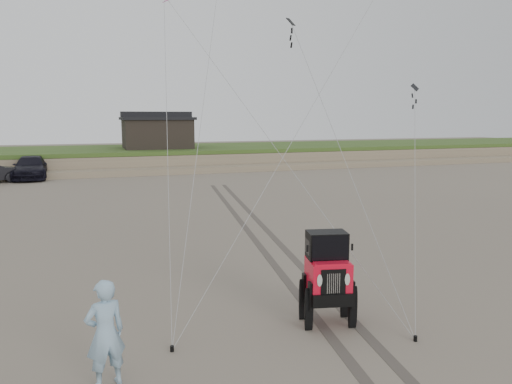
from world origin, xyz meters
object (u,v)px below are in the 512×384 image
cabin (157,132)px  jeep (328,288)px  truck_c (31,168)px  man (105,333)px

cabin → jeep: 37.32m
truck_c → jeep: bearing=-73.9°
cabin → truck_c: size_ratio=1.11×
jeep → man: man is taller
cabin → truck_c: 12.17m
cabin → truck_c: cabin is taller
truck_c → jeep: jeep is taller
cabin → man: cabin is taller
cabin → truck_c: bearing=-149.7°
truck_c → jeep: size_ratio=1.27×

